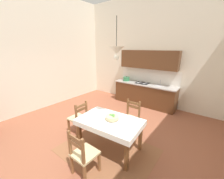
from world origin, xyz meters
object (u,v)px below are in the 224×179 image
at_px(dining_table, 110,125).
at_px(dining_chair_tv_side, 79,118).
at_px(dining_chair_camera_side, 83,154).
at_px(kitchen_cabinetry, 145,84).
at_px(fruit_bowl, 112,117).
at_px(pendant_lamp, 116,51).
at_px(dining_chair_kitchen_side, 131,118).

distance_m(dining_table, dining_chair_tv_side, 1.11).
relative_size(dining_chair_camera_side, dining_chair_tv_side, 1.00).
height_order(kitchen_cabinetry, dining_chair_camera_side, kitchen_cabinetry).
bearing_deg(dining_chair_camera_side, fruit_bowl, 91.23).
relative_size(kitchen_cabinetry, dining_chair_tv_side, 2.72).
xyz_separation_m(dining_chair_camera_side, fruit_bowl, (-0.02, 0.89, 0.37)).
bearing_deg(fruit_bowl, dining_table, -126.67).
relative_size(kitchen_cabinetry, pendant_lamp, 3.15).
bearing_deg(dining_chair_kitchen_side, fruit_bowl, -91.24).
xyz_separation_m(kitchen_cabinetry, fruit_bowl, (0.58, -2.97, -0.04)).
xyz_separation_m(dining_chair_kitchen_side, dining_chair_tv_side, (-1.14, -0.86, 0.00)).
distance_m(kitchen_cabinetry, pendant_lamp, 3.26).
height_order(dining_table, pendant_lamp, pendant_lamp).
xyz_separation_m(dining_chair_kitchen_side, fruit_bowl, (-0.02, -0.80, 0.37)).
height_order(dining_table, fruit_bowl, fruit_bowl).
height_order(kitchen_cabinetry, fruit_bowl, kitchen_cabinetry).
bearing_deg(dining_chair_tv_side, fruit_bowl, 2.89).
distance_m(dining_chair_kitchen_side, fruit_bowl, 0.89).
relative_size(dining_table, dining_chair_kitchen_side, 1.60).
height_order(dining_chair_camera_side, fruit_bowl, dining_chair_camera_side).
distance_m(fruit_bowl, pendant_lamp, 1.44).
bearing_deg(dining_chair_kitchen_side, dining_chair_tv_side, -143.04).
bearing_deg(dining_table, kitchen_cabinetry, 100.20).
relative_size(dining_chair_kitchen_side, pendant_lamp, 1.16).
bearing_deg(dining_chair_tv_side, kitchen_cabinetry, 79.69).
xyz_separation_m(dining_chair_tv_side, pendant_lamp, (1.17, 0.14, 1.81)).
height_order(kitchen_cabinetry, pendant_lamp, pendant_lamp).
xyz_separation_m(dining_table, dining_chair_kitchen_side, (0.05, 0.85, -0.18)).
bearing_deg(dining_table, dining_chair_kitchen_side, 86.46).
height_order(dining_table, dining_chair_camera_side, dining_chair_camera_side).
xyz_separation_m(kitchen_cabinetry, dining_chair_kitchen_side, (0.59, -2.16, -0.41)).
bearing_deg(kitchen_cabinetry, dining_table, -79.80).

